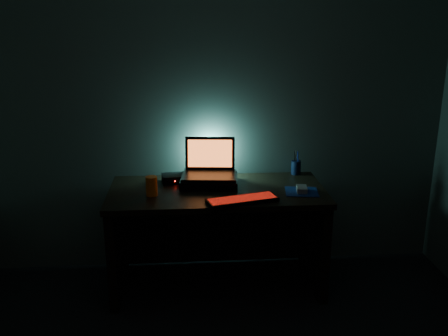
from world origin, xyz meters
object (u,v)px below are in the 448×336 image
laptop (210,167)px  router (174,178)px  pen_cup (296,168)px  mouse (302,189)px  keyboard (242,200)px  juice_glass (152,186)px

laptop → router: laptop is taller
pen_cup → router: pen_cup is taller
laptop → pen_cup: 0.68m
mouse → pen_cup: bearing=91.4°
keyboard → laptop: bearing=99.7°
mouse → juice_glass: 1.02m
laptop → keyboard: bearing=-59.6°
laptop → mouse: (0.62, -0.25, -0.10)m
keyboard → pen_cup: bearing=34.7°
keyboard → juice_glass: bearing=148.7°
keyboard → pen_cup: pen_cup is taller
mouse → keyboard: bearing=-151.5°
pen_cup → mouse: bearing=-96.5°
mouse → pen_cup: pen_cup is taller
keyboard → mouse: 0.46m
keyboard → mouse: mouse is taller
juice_glass → router: bearing=62.0°
juice_glass → router: juice_glass is taller
router → laptop: bearing=-14.0°
juice_glass → router: size_ratio=0.71×
pen_cup → router: 0.93m
keyboard → juice_glass: 0.62m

